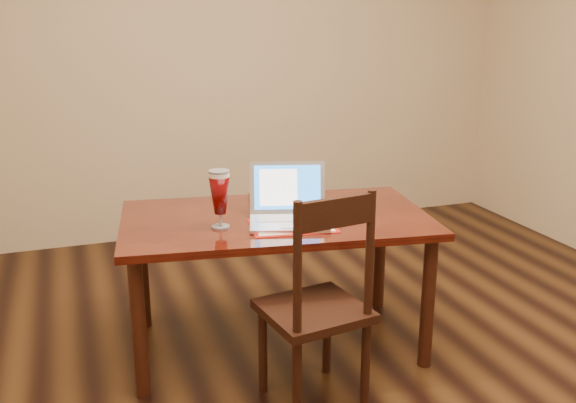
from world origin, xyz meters
name	(u,v)px	position (x,y,z in m)	size (l,w,h in m)	color
ground	(371,403)	(0.00, 0.00, 0.00)	(5.00, 5.00, 0.00)	black
dining_table	(275,230)	(-0.23, 0.63, 0.62)	(1.57, 1.03, 0.96)	#53180B
dining_chair	(318,307)	(-0.22, 0.09, 0.45)	(0.46, 0.45, 0.97)	black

